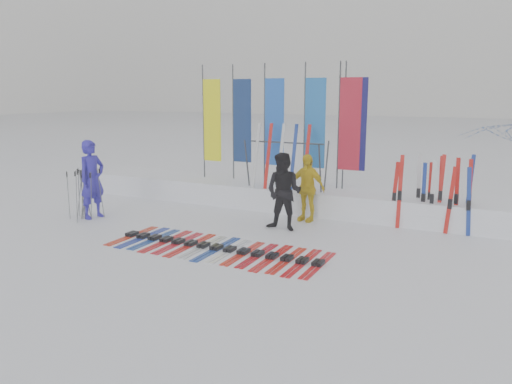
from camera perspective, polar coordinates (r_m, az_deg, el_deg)
The scene contains 10 objects.
ground at distance 9.36m, azimuth -5.49°, elevation -7.64°, with size 120.00×120.00×0.00m, color white.
snow_bank at distance 13.27m, azimuth 4.97°, elevation -0.62°, with size 14.00×1.60×0.60m, color white.
person_blue at distance 12.77m, azimuth -18.21°, elevation 1.38°, with size 0.70×0.46×1.91m, color #261DA9.
person_black at distance 11.06m, azimuth 3.20°, elevation 0.01°, with size 0.84×0.66×1.74m, color black.
person_yellow at distance 11.93m, azimuth 5.81°, elevation 0.49°, with size 0.94×0.39×1.61m, color yellow.
ski_row at distance 9.89m, azimuth -4.57°, elevation -6.35°, with size 4.38×1.70×0.07m.
pole_cluster at distance 12.79m, azimuth -19.15°, elevation -0.28°, with size 0.78×0.69×1.25m.
feather_flags at distance 13.35m, azimuth 3.63°, elevation 7.90°, with size 4.72×0.21×3.20m.
ski_rack at distance 12.81m, azimuth 3.46°, elevation 3.89°, with size 2.04×0.80×1.23m.
upright_skis at distance 11.88m, azimuth 19.78°, elevation -0.24°, with size 1.67×0.81×1.69m.
Camera 1 is at (4.70, -7.51, 3.02)m, focal length 35.00 mm.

